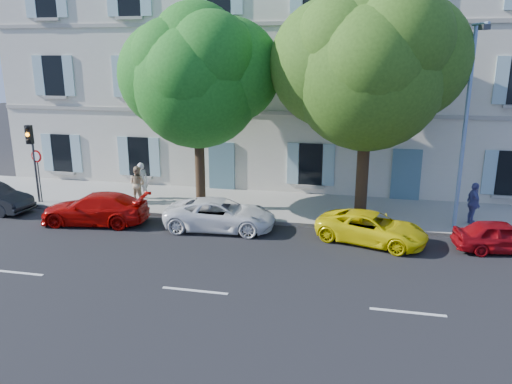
% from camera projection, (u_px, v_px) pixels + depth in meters
% --- Properties ---
extents(ground, '(90.00, 90.00, 0.00)m').
position_uv_depth(ground, '(230.00, 242.00, 18.35)').
color(ground, black).
extents(sidewalk, '(36.00, 4.50, 0.15)m').
position_uv_depth(sidewalk, '(256.00, 205.00, 22.52)').
color(sidewalk, '#A09E96').
rests_on(sidewalk, ground).
extents(kerb, '(36.00, 0.16, 0.16)m').
position_uv_depth(kerb, '(245.00, 220.00, 20.48)').
color(kerb, '#9E998E').
rests_on(kerb, ground).
extents(building, '(28.00, 7.00, 12.00)m').
position_uv_depth(building, '(279.00, 67.00, 26.34)').
color(building, beige).
rests_on(building, ground).
extents(car_red_coupe, '(4.49, 2.23, 1.25)m').
position_uv_depth(car_red_coupe, '(95.00, 209.00, 20.21)').
color(car_red_coupe, '#AF0805').
rests_on(car_red_coupe, ground).
extents(car_white_coupe, '(4.46, 2.28, 1.21)m').
position_uv_depth(car_white_coupe, '(220.00, 214.00, 19.56)').
color(car_white_coupe, white).
rests_on(car_white_coupe, ground).
extents(car_yellow_supercar, '(4.36, 2.93, 1.11)m').
position_uv_depth(car_yellow_supercar, '(372.00, 228.00, 18.19)').
color(car_yellow_supercar, yellow).
rests_on(car_yellow_supercar, ground).
extents(car_red_hatchback, '(3.39, 1.78, 1.10)m').
position_uv_depth(car_red_hatchback, '(502.00, 236.00, 17.36)').
color(car_red_hatchback, '#96090F').
rests_on(car_red_hatchback, ground).
extents(tree_left, '(5.39, 5.39, 8.35)m').
position_uv_depth(tree_left, '(197.00, 83.00, 20.46)').
color(tree_left, '#3A2819').
rests_on(tree_left, sidewalk).
extents(tree_right, '(5.89, 5.89, 9.07)m').
position_uv_depth(tree_right, '(368.00, 73.00, 18.78)').
color(tree_right, '#3A2819').
rests_on(tree_right, sidewalk).
extents(traffic_light, '(0.27, 0.40, 3.53)m').
position_uv_depth(traffic_light, '(31.00, 147.00, 22.01)').
color(traffic_light, '#383A3D').
rests_on(traffic_light, sidewalk).
extents(road_sign, '(0.55, 0.13, 2.41)m').
position_uv_depth(road_sign, '(38.00, 165.00, 22.30)').
color(road_sign, '#383A3D').
rests_on(road_sign, sidewalk).
extents(street_lamp, '(0.36, 1.62, 7.56)m').
position_uv_depth(street_lamp, '(467.00, 118.00, 18.16)').
color(street_lamp, '#7293BF').
rests_on(street_lamp, sidewalk).
extents(pedestrian_a, '(0.74, 0.67, 1.70)m').
position_uv_depth(pedestrian_a, '(141.00, 180.00, 23.15)').
color(pedestrian_a, silver).
rests_on(pedestrian_a, sidewalk).
extents(pedestrian_b, '(0.89, 0.76, 1.63)m').
position_uv_depth(pedestrian_b, '(137.00, 184.00, 22.74)').
color(pedestrian_b, tan).
rests_on(pedestrian_b, sidewalk).
extents(pedestrian_c, '(0.61, 1.06, 1.69)m').
position_uv_depth(pedestrian_c, '(473.00, 204.00, 19.61)').
color(pedestrian_c, '#4F5392').
rests_on(pedestrian_c, sidewalk).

